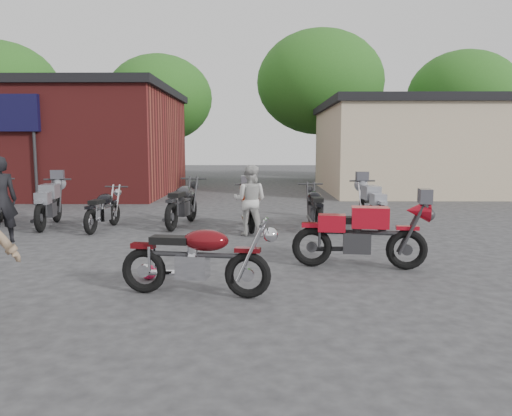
{
  "coord_description": "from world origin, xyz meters",
  "views": [
    {
      "loc": [
        0.75,
        -6.47,
        1.92
      ],
      "look_at": [
        0.66,
        1.75,
        0.9
      ],
      "focal_mm": 35.0,
      "sensor_mm": 36.0,
      "label": 1
    }
  ],
  "objects_px": {
    "vintage_motorcycle": "(198,254)",
    "row_bike_6": "(372,203)",
    "person_dark": "(0,200)",
    "row_bike_1": "(49,202)",
    "sportbike": "(362,232)",
    "person_light": "(250,200)",
    "row_bike_3": "(182,201)",
    "helmet": "(149,272)",
    "row_bike_5": "(315,205)",
    "row_bike_4": "(249,205)",
    "row_bike_2": "(103,207)"
  },
  "relations": [
    {
      "from": "vintage_motorcycle",
      "to": "row_bike_6",
      "type": "relative_size",
      "value": 0.94
    },
    {
      "from": "person_dark",
      "to": "row_bike_1",
      "type": "height_order",
      "value": "person_dark"
    },
    {
      "from": "sportbike",
      "to": "person_dark",
      "type": "xyz_separation_m",
      "value": [
        -6.77,
        2.03,
        0.28
      ]
    },
    {
      "from": "person_light",
      "to": "row_bike_3",
      "type": "height_order",
      "value": "person_light"
    },
    {
      "from": "sportbike",
      "to": "row_bike_1",
      "type": "height_order",
      "value": "row_bike_1"
    },
    {
      "from": "vintage_motorcycle",
      "to": "row_bike_1",
      "type": "xyz_separation_m",
      "value": [
        -4.27,
        5.52,
        0.06
      ]
    },
    {
      "from": "helmet",
      "to": "row_bike_5",
      "type": "distance_m",
      "value": 5.44
    },
    {
      "from": "row_bike_4",
      "to": "helmet",
      "type": "bearing_deg",
      "value": 157.96
    },
    {
      "from": "vintage_motorcycle",
      "to": "row_bike_1",
      "type": "relative_size",
      "value": 0.91
    },
    {
      "from": "vintage_motorcycle",
      "to": "row_bike_6",
      "type": "xyz_separation_m",
      "value": [
        3.44,
        5.52,
        0.04
      ]
    },
    {
      "from": "vintage_motorcycle",
      "to": "row_bike_4",
      "type": "distance_m",
      "value": 5.35
    },
    {
      "from": "helmet",
      "to": "person_light",
      "type": "distance_m",
      "value": 3.93
    },
    {
      "from": "vintage_motorcycle",
      "to": "helmet",
      "type": "bearing_deg",
      "value": 144.65
    },
    {
      "from": "row_bike_3",
      "to": "row_bike_4",
      "type": "xyz_separation_m",
      "value": [
        1.63,
        -0.37,
        -0.07
      ]
    },
    {
      "from": "sportbike",
      "to": "row_bike_6",
      "type": "xyz_separation_m",
      "value": [
        1.04,
        4.02,
        0.0
      ]
    },
    {
      "from": "helmet",
      "to": "row_bike_2",
      "type": "bearing_deg",
      "value": 115.0
    },
    {
      "from": "vintage_motorcycle",
      "to": "person_light",
      "type": "distance_m",
      "value": 4.45
    },
    {
      "from": "sportbike",
      "to": "person_light",
      "type": "distance_m",
      "value": 3.44
    },
    {
      "from": "vintage_motorcycle",
      "to": "row_bike_2",
      "type": "xyz_separation_m",
      "value": [
        -2.84,
        5.14,
        -0.03
      ]
    },
    {
      "from": "row_bike_3",
      "to": "row_bike_4",
      "type": "height_order",
      "value": "row_bike_3"
    },
    {
      "from": "vintage_motorcycle",
      "to": "row_bike_5",
      "type": "bearing_deg",
      "value": 77.9
    },
    {
      "from": "helmet",
      "to": "row_bike_3",
      "type": "distance_m",
      "value": 4.93
    },
    {
      "from": "person_dark",
      "to": "row_bike_5",
      "type": "distance_m",
      "value": 6.72
    },
    {
      "from": "vintage_motorcycle",
      "to": "helmet",
      "type": "xyz_separation_m",
      "value": [
        -0.82,
        0.8,
        -0.45
      ]
    },
    {
      "from": "row_bike_5",
      "to": "helmet",
      "type": "bearing_deg",
      "value": 146.21
    },
    {
      "from": "row_bike_5",
      "to": "row_bike_6",
      "type": "height_order",
      "value": "row_bike_6"
    },
    {
      "from": "row_bike_2",
      "to": "row_bike_1",
      "type": "bearing_deg",
      "value": 80.61
    },
    {
      "from": "helmet",
      "to": "person_light",
      "type": "xyz_separation_m",
      "value": [
        1.38,
        3.62,
        0.66
      ]
    },
    {
      "from": "vintage_motorcycle",
      "to": "person_dark",
      "type": "height_order",
      "value": "person_dark"
    },
    {
      "from": "row_bike_1",
      "to": "row_bike_6",
      "type": "height_order",
      "value": "row_bike_1"
    },
    {
      "from": "person_light",
      "to": "row_bike_1",
      "type": "xyz_separation_m",
      "value": [
        -4.83,
        1.11,
        -0.15
      ]
    },
    {
      "from": "person_light",
      "to": "row_bike_4",
      "type": "height_order",
      "value": "person_light"
    },
    {
      "from": "row_bike_2",
      "to": "row_bike_3",
      "type": "relative_size",
      "value": 0.86
    },
    {
      "from": "row_bike_5",
      "to": "row_bike_4",
      "type": "bearing_deg",
      "value": 90.68
    },
    {
      "from": "row_bike_1",
      "to": "row_bike_2",
      "type": "distance_m",
      "value": 1.48
    },
    {
      "from": "row_bike_4",
      "to": "row_bike_5",
      "type": "bearing_deg",
      "value": -93.2
    },
    {
      "from": "sportbike",
      "to": "row_bike_1",
      "type": "bearing_deg",
      "value": 157.0
    },
    {
      "from": "sportbike",
      "to": "row_bike_3",
      "type": "height_order",
      "value": "row_bike_3"
    },
    {
      "from": "row_bike_5",
      "to": "vintage_motorcycle",
      "type": "bearing_deg",
      "value": 157.35
    },
    {
      "from": "helmet",
      "to": "row_bike_6",
      "type": "xyz_separation_m",
      "value": [
        4.25,
        4.72,
        0.49
      ]
    },
    {
      "from": "helmet",
      "to": "row_bike_4",
      "type": "bearing_deg",
      "value": 73.46
    },
    {
      "from": "helmet",
      "to": "row_bike_4",
      "type": "xyz_separation_m",
      "value": [
        1.34,
        4.53,
        0.44
      ]
    },
    {
      "from": "sportbike",
      "to": "person_light",
      "type": "relative_size",
      "value": 1.33
    },
    {
      "from": "row_bike_5",
      "to": "row_bike_2",
      "type": "bearing_deg",
      "value": 91.21
    },
    {
      "from": "helmet",
      "to": "person_light",
      "type": "bearing_deg",
      "value": 69.05
    },
    {
      "from": "row_bike_3",
      "to": "row_bike_1",
      "type": "bearing_deg",
      "value": 101.89
    },
    {
      "from": "row_bike_3",
      "to": "row_bike_2",
      "type": "bearing_deg",
      "value": 116.29
    },
    {
      "from": "row_bike_6",
      "to": "row_bike_4",
      "type": "bearing_deg",
      "value": 90.08
    },
    {
      "from": "helmet",
      "to": "row_bike_4",
      "type": "height_order",
      "value": "row_bike_4"
    },
    {
      "from": "vintage_motorcycle",
      "to": "row_bike_2",
      "type": "height_order",
      "value": "vintage_motorcycle"
    }
  ]
}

